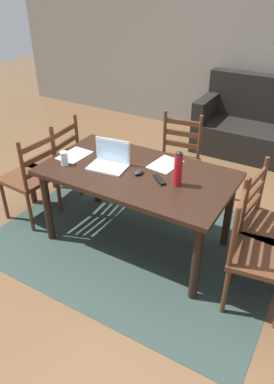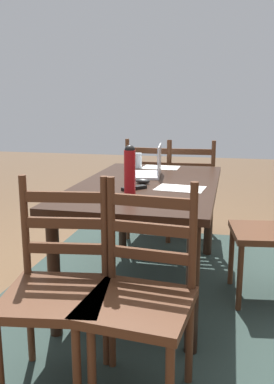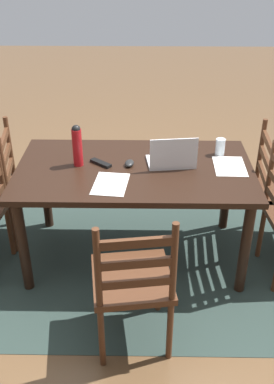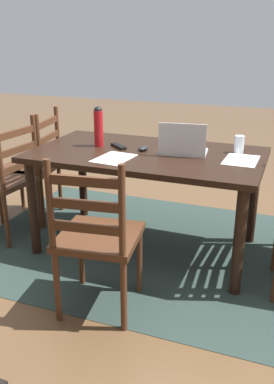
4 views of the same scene
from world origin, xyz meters
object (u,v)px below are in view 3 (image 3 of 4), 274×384
Objects in this scene: dining_table at (135,179)px; computer_mouse at (129,163)px; chair_far_head at (133,282)px; drinking_glass at (220,147)px; water_bottle at (77,145)px; tv_remote at (101,163)px; laptop at (172,158)px.

computer_mouse is (0.04, -0.03, 0.11)m from dining_table.
drinking_glass is at bearing -120.11° from chair_far_head.
water_bottle is at bearing -65.45° from chair_far_head.
water_bottle is at bearing 10.13° from drinking_glass.
water_bottle reaches higher than dining_table.
tv_remote is (0.23, -0.04, 0.10)m from dining_table.
computer_mouse is at bearing -87.15° from chair_far_head.
laptop is 2.84× the size of drinking_glass.
water_bottle is (0.39, -0.03, 0.24)m from dining_table.
drinking_glass is at bearing -152.96° from laptop.
chair_far_head is 0.91m from computer_mouse.
laptop is at bearing 128.24° from tv_remote.
chair_far_head is at bearing 99.92° from computer_mouse.
dining_table is 0.12m from computer_mouse.
tv_remote is (0.84, 0.17, -0.05)m from drinking_glass.
dining_table is at bearing 119.63° from tv_remote.
chair_far_head is 1.24m from drinking_glass.
computer_mouse is (0.64, 0.18, -0.04)m from drinking_glass.
drinking_glass is at bearing 141.04° from tv_remote.
dining_table is at bearing -89.60° from chair_far_head.
chair_far_head is at bearing 114.55° from water_bottle.
laptop is at bearing 179.72° from water_bottle.
dining_table is 16.12× the size of computer_mouse.
tv_remote is at bearing 3.57° from computer_mouse.
laptop reaches higher than computer_mouse.
water_bottle is (0.39, -0.86, 0.44)m from chair_far_head.
tv_remote is at bearing -176.23° from water_bottle.
laptop is 0.65m from water_bottle.
chair_far_head is 2.76× the size of laptop.
chair_far_head is 1.04m from water_bottle.
laptop is 0.29m from computer_mouse.
drinking_glass is 1.21× the size of computer_mouse.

